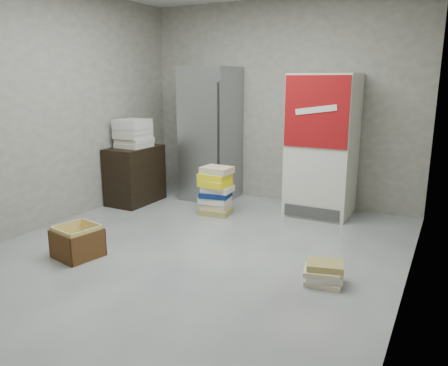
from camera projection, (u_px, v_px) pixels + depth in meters
ground at (183, 259)px, 4.31m from camera, size 5.00×5.00×0.00m
room_shell at (179, 71)px, 3.89m from camera, size 4.04×5.04×2.82m
steel_fridge at (211, 134)px, 6.33m from camera, size 0.70×0.72×1.90m
coke_cooler at (322, 145)px, 5.58m from camera, size 0.80×0.73×1.80m
wood_shelf at (135, 175)px, 6.21m from camera, size 0.50×0.80×0.80m
supply_box_stack at (133, 133)px, 6.07m from camera, size 0.42×0.44×0.39m
phonebook_stack_main at (216, 191)px, 5.68m from camera, size 0.43×0.36×0.63m
phonebook_stack_side at (324, 273)px, 3.77m from camera, size 0.37×0.34×0.19m
cardboard_box at (78, 244)px, 4.35m from camera, size 0.47×0.47×0.32m
bucket_lid at (66, 246)px, 4.54m from camera, size 0.28×0.28×0.07m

